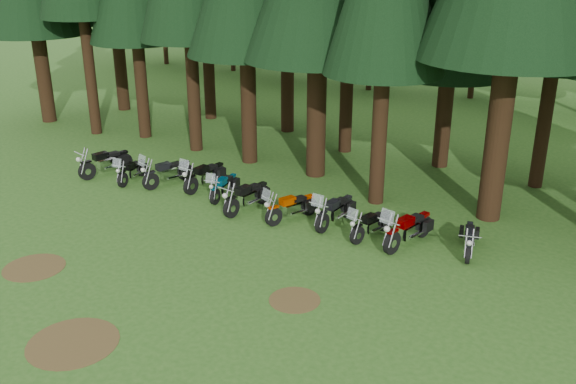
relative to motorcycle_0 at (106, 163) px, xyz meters
name	(u,v)px	position (x,y,z in m)	size (l,w,h in m)	color
ground	(157,266)	(7.24, -4.89, -0.50)	(120.00, 120.00, 0.00)	#29561A
decid_2	(293,7)	(-3.20, 19.89, 4.45)	(6.72, 6.53, 8.40)	#311E10
decid_3	(374,19)	(2.52, 20.24, 4.01)	(6.12, 5.95, 7.65)	#311E10
decid_4	(481,26)	(8.82, 21.44, 3.87)	(5.93, 5.76, 7.41)	#311E10
dirt_patch_0	(34,267)	(4.24, -6.89, -0.50)	(1.80, 1.80, 0.01)	#4C3D1E
dirt_patch_1	(295,300)	(11.74, -4.39, -0.50)	(1.40, 1.40, 0.01)	#4C3D1E
dirt_patch_2	(73,343)	(8.24, -8.89, -0.50)	(2.20, 2.20, 0.01)	#4C3D1E
motorcycle_0	(106,163)	(0.00, 0.00, 0.00)	(0.70, 2.40, 0.99)	black
motorcycle_1	(132,171)	(1.47, -0.02, -0.08)	(0.66, 2.00, 1.26)	black
motorcycle_2	(168,173)	(2.96, 0.45, -0.01)	(0.88, 2.33, 1.48)	black
motorcycle_3	(205,176)	(4.44, 0.93, -0.01)	(0.49, 2.36, 1.48)	black
motorcycle_4	(224,187)	(5.66, 0.52, -0.08)	(0.57, 2.05, 1.28)	black
motorcycle_5	(247,197)	(7.09, 0.00, -0.02)	(0.44, 2.35, 0.96)	black
motorcycle_6	(291,208)	(8.90, 0.07, -0.04)	(1.06, 2.15, 1.39)	black
motorcycle_7	(335,212)	(10.34, 0.53, -0.02)	(0.49, 2.31, 1.45)	black
motorcycle_8	(371,225)	(11.81, 0.27, -0.07)	(0.74, 2.05, 1.29)	black
motorcycle_9	(408,230)	(13.03, 0.36, 0.02)	(0.85, 2.48, 1.56)	black
motorcycle_10	(469,240)	(14.83, 0.86, -0.08)	(0.68, 1.99, 0.83)	black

